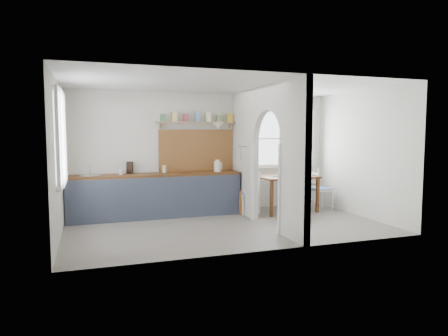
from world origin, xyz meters
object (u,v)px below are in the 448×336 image
object	(u,v)px
kettle	(217,166)
vase	(285,171)
chair_left	(248,193)
chair_right	(320,188)
dining_table	(286,194)

from	to	relation	value
kettle	vase	distance (m)	1.56
kettle	vase	size ratio (longest dim) A/B	1.53
chair_left	vase	bearing A→B (deg)	100.56
kettle	chair_right	bearing A→B (deg)	-1.65
chair_left	kettle	size ratio (longest dim) A/B	3.52
dining_table	chair_left	distance (m)	0.87
chair_left	chair_right	xyz separation A→B (m)	(1.74, -0.08, 0.02)
kettle	vase	bearing A→B (deg)	1.94
dining_table	chair_left	bearing A→B (deg)	169.53
dining_table	chair_right	distance (m)	0.88
chair_left	kettle	distance (m)	0.88
chair_right	chair_left	bearing A→B (deg)	84.77
chair_left	vase	size ratio (longest dim) A/B	5.37
vase	chair_right	bearing A→B (deg)	-15.21
dining_table	vase	world-z (taller)	vase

